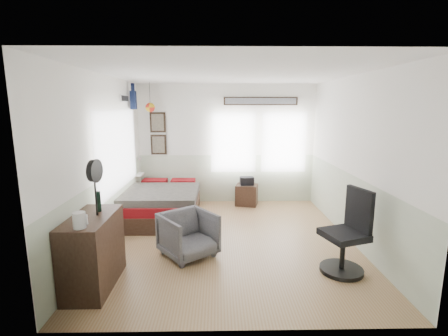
{
  "coord_description": "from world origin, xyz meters",
  "views": [
    {
      "loc": [
        -0.2,
        -5.12,
        2.2
      ],
      "look_at": [
        -0.1,
        0.4,
        1.15
      ],
      "focal_mm": 26.0,
      "sensor_mm": 36.0,
      "label": 1
    }
  ],
  "objects": [
    {
      "name": "bed",
      "position": [
        -1.3,
        1.12,
        0.3
      ],
      "size": [
        1.41,
        1.92,
        0.61
      ],
      "rotation": [
        0.0,
        0.0,
        -0.01
      ],
      "color": "#311B13",
      "rests_on": "ground_plane"
    },
    {
      "name": "stand_fan",
      "position": [
        -1.67,
        -1.32,
        1.44
      ],
      "size": [
        0.11,
        0.28,
        0.69
      ],
      "rotation": [
        0.0,
        0.0,
        -0.13
      ],
      "color": "black",
      "rests_on": "dresser"
    },
    {
      "name": "bottle",
      "position": [
        -1.71,
        -1.18,
        1.03
      ],
      "size": [
        0.07,
        0.07,
        0.26
      ],
      "primitive_type": "cylinder",
      "color": "black",
      "rests_on": "dresser"
    },
    {
      "name": "ground_plane",
      "position": [
        0.0,
        0.0,
        -0.01
      ],
      "size": [
        4.0,
        4.5,
        0.01
      ],
      "primitive_type": "cube",
      "color": "#A17145"
    },
    {
      "name": "armchair",
      "position": [
        -0.65,
        -0.58,
        0.33
      ],
      "size": [
        1.0,
        1.01,
        0.66
      ],
      "primitive_type": "imported",
      "rotation": [
        0.0,
        0.0,
        0.64
      ],
      "color": "slate",
      "rests_on": "ground_plane"
    },
    {
      "name": "nightstand",
      "position": [
        0.44,
        1.95,
        0.23
      ],
      "size": [
        0.55,
        0.48,
        0.47
      ],
      "primitive_type": "cube",
      "rotation": [
        0.0,
        0.0,
        -0.24
      ],
      "color": "#311B13",
      "rests_on": "ground_plane"
    },
    {
      "name": "dresser",
      "position": [
        -1.74,
        -1.38,
        0.45
      ],
      "size": [
        0.48,
        1.0,
        0.9
      ],
      "primitive_type": "cube",
      "color": "#311B13",
      "rests_on": "ground_plane"
    },
    {
      "name": "black_bag",
      "position": [
        0.44,
        1.95,
        0.56
      ],
      "size": [
        0.31,
        0.22,
        0.18
      ],
      "primitive_type": "cube",
      "rotation": [
        0.0,
        0.0,
        0.07
      ],
      "color": "black",
      "rests_on": "nightstand"
    },
    {
      "name": "kettle",
      "position": [
        -1.71,
        -1.76,
        0.99
      ],
      "size": [
        0.16,
        0.13,
        0.18
      ],
      "rotation": [
        0.0,
        0.0,
        -0.34
      ],
      "color": "silver",
      "rests_on": "dresser"
    },
    {
      "name": "task_chair",
      "position": [
        1.52,
        -1.08,
        0.47
      ],
      "size": [
        0.64,
        0.64,
        1.14
      ],
      "rotation": [
        0.0,
        0.0,
        0.32
      ],
      "color": "black",
      "rests_on": "ground_plane"
    },
    {
      "name": "wall_decor",
      "position": [
        -1.1,
        1.96,
        2.1
      ],
      "size": [
        3.55,
        1.32,
        1.44
      ],
      "color": "black",
      "rests_on": "room_shell"
    },
    {
      "name": "room_shell",
      "position": [
        -0.08,
        0.19,
        1.61
      ],
      "size": [
        4.02,
        4.52,
        2.71
      ],
      "color": "white",
      "rests_on": "ground_plane"
    }
  ]
}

